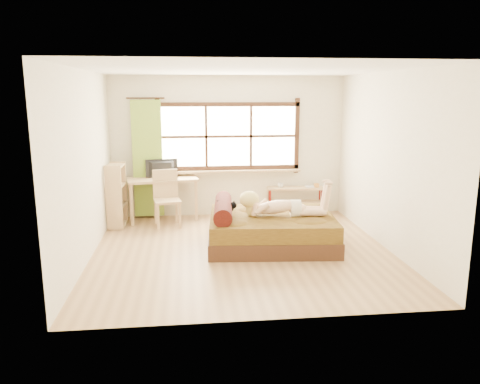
{
  "coord_description": "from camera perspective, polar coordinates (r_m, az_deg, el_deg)",
  "views": [
    {
      "loc": [
        -0.8,
        -6.78,
        2.37
      ],
      "look_at": [
        -0.01,
        0.2,
        0.88
      ],
      "focal_mm": 35.0,
      "sensor_mm": 36.0,
      "label": 1
    }
  ],
  "objects": [
    {
      "name": "chair",
      "position": [
        8.58,
        -8.96,
        -0.35
      ],
      "size": [
        0.52,
        0.52,
        1.01
      ],
      "rotation": [
        0.0,
        0.0,
        0.17
      ],
      "color": "tan",
      "rests_on": "floor"
    },
    {
      "name": "desk",
      "position": [
        8.91,
        -9.44,
        1.0
      ],
      "size": [
        1.37,
        0.8,
        0.81
      ],
      "rotation": [
        0.0,
        0.0,
        0.17
      ],
      "color": "tan",
      "rests_on": "floor"
    },
    {
      "name": "floor",
      "position": [
        7.23,
        0.26,
        -7.17
      ],
      "size": [
        4.5,
        4.5,
        0.0
      ],
      "primitive_type": "plane",
      "color": "#9E754C",
      "rests_on": "ground"
    },
    {
      "name": "ceiling",
      "position": [
        6.84,
        0.28,
        14.73
      ],
      "size": [
        4.5,
        4.5,
        0.0
      ],
      "primitive_type": "plane",
      "rotation": [
        3.14,
        0.0,
        0.0
      ],
      "color": "white",
      "rests_on": "wall_back"
    },
    {
      "name": "bookshelf",
      "position": [
        8.66,
        -14.82,
        -0.36
      ],
      "size": [
        0.31,
        0.51,
        1.14
      ],
      "rotation": [
        0.0,
        0.0,
        -0.06
      ],
      "color": "tan",
      "rests_on": "floor"
    },
    {
      "name": "wall_front",
      "position": [
        4.72,
        3.46,
        -0.57
      ],
      "size": [
        4.5,
        0.0,
        4.5
      ],
      "primitive_type": "plane",
      "rotation": [
        -1.57,
        0.0,
        0.0
      ],
      "color": "silver",
      "rests_on": "floor"
    },
    {
      "name": "wall_left",
      "position": [
        7.01,
        -18.34,
        2.99
      ],
      "size": [
        0.0,
        4.5,
        4.5
      ],
      "primitive_type": "plane",
      "rotation": [
        1.57,
        0.0,
        1.57
      ],
      "color": "silver",
      "rests_on": "floor"
    },
    {
      "name": "kitten",
      "position": [
        7.36,
        -1.77,
        -1.89
      ],
      "size": [
        0.3,
        0.14,
        0.24
      ],
      "primitive_type": null,
      "rotation": [
        0.0,
        0.0,
        -0.08
      ],
      "color": "black",
      "rests_on": "bed"
    },
    {
      "name": "wall_right",
      "position": [
        7.51,
        17.62,
        3.59
      ],
      "size": [
        0.0,
        4.5,
        4.5
      ],
      "primitive_type": "plane",
      "rotation": [
        1.57,
        0.0,
        -1.57
      ],
      "color": "silver",
      "rests_on": "floor"
    },
    {
      "name": "window",
      "position": [
        9.08,
        -1.38,
        6.52
      ],
      "size": [
        2.8,
        0.16,
        1.46
      ],
      "color": "#FFEDBF",
      "rests_on": "wall_back"
    },
    {
      "name": "woman",
      "position": [
        7.3,
        5.14,
        -0.63
      ],
      "size": [
        1.4,
        0.51,
        0.59
      ],
      "primitive_type": null,
      "rotation": [
        0.0,
        0.0,
        -0.08
      ],
      "color": "#E1B391",
      "rests_on": "bed"
    },
    {
      "name": "bed",
      "position": [
        7.44,
        3.49,
        -4.48
      ],
      "size": [
        2.09,
        1.73,
        0.74
      ],
      "rotation": [
        0.0,
        0.0,
        -0.08
      ],
      "color": "black",
      "rests_on": "floor"
    },
    {
      "name": "monitor",
      "position": [
        8.91,
        -9.49,
        2.82
      ],
      "size": [
        0.6,
        0.18,
        0.35
      ],
      "primitive_type": "imported",
      "rotation": [
        0.0,
        0.0,
        3.31
      ],
      "color": "black",
      "rests_on": "desk"
    },
    {
      "name": "pipe_shelf",
      "position": [
        9.31,
        6.82,
        -0.3
      ],
      "size": [
        1.13,
        0.38,
        0.63
      ],
      "rotation": [
        0.0,
        0.0,
        -0.1
      ],
      "color": "tan",
      "rests_on": "floor"
    },
    {
      "name": "book",
      "position": [
        9.33,
        7.97,
        0.66
      ],
      "size": [
        0.19,
        0.24,
        0.02
      ],
      "primitive_type": "imported",
      "rotation": [
        0.0,
        0.0,
        -0.1
      ],
      "color": "gray",
      "rests_on": "pipe_shelf"
    },
    {
      "name": "cup",
      "position": [
        9.21,
        4.96,
        0.81
      ],
      "size": [
        0.12,
        0.12,
        0.09
      ],
      "primitive_type": "imported",
      "rotation": [
        0.0,
        0.0,
        -0.1
      ],
      "color": "gray",
      "rests_on": "pipe_shelf"
    },
    {
      "name": "curtain",
      "position": [
        9.03,
        -11.19,
        3.97
      ],
      "size": [
        0.55,
        0.1,
        2.2
      ],
      "primitive_type": "cube",
      "color": "#5A7D22",
      "rests_on": "wall_back"
    },
    {
      "name": "wall_back",
      "position": [
        9.13,
        -1.39,
        5.55
      ],
      "size": [
        4.5,
        0.0,
        4.5
      ],
      "primitive_type": "plane",
      "rotation": [
        1.57,
        0.0,
        0.0
      ],
      "color": "silver",
      "rests_on": "floor"
    }
  ]
}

